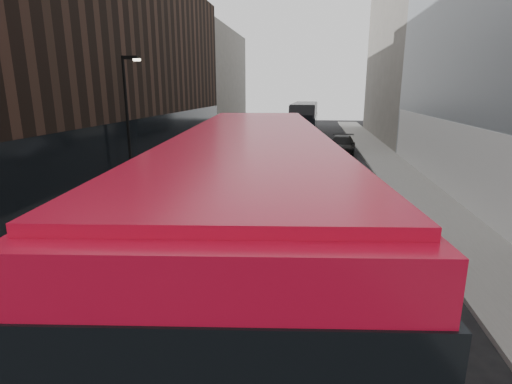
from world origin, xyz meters
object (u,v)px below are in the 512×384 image
at_px(car_a, 297,183).
at_px(car_c, 341,145).
at_px(red_bus, 254,232).
at_px(car_b, 311,155).
at_px(grey_bus, 304,118).
at_px(street_lamp, 128,112).

height_order(car_a, car_c, car_c).
height_order(red_bus, car_b, red_bus).
bearing_deg(car_b, car_c, 67.80).
bearing_deg(car_a, grey_bus, 94.77).
relative_size(street_lamp, red_bus, 0.59).
xyz_separation_m(street_lamp, car_a, (9.39, -0.64, -3.55)).
bearing_deg(red_bus, car_a, 81.89).
relative_size(red_bus, car_b, 2.54).
bearing_deg(car_b, red_bus, -89.25).
xyz_separation_m(car_a, car_b, (0.71, 8.64, 0.13)).
distance_m(car_a, car_b, 8.67).
height_order(grey_bus, car_a, grey_bus).
xyz_separation_m(red_bus, car_a, (0.37, 13.00, -1.96)).
distance_m(street_lamp, car_c, 18.51).
bearing_deg(car_b, grey_bus, 96.69).
height_order(street_lamp, grey_bus, street_lamp).
height_order(car_b, car_c, car_c).
relative_size(street_lamp, grey_bus, 0.58).
height_order(street_lamp, red_bus, street_lamp).
distance_m(grey_bus, car_b, 18.82).
height_order(street_lamp, car_c, street_lamp).
distance_m(street_lamp, grey_bus, 28.33).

